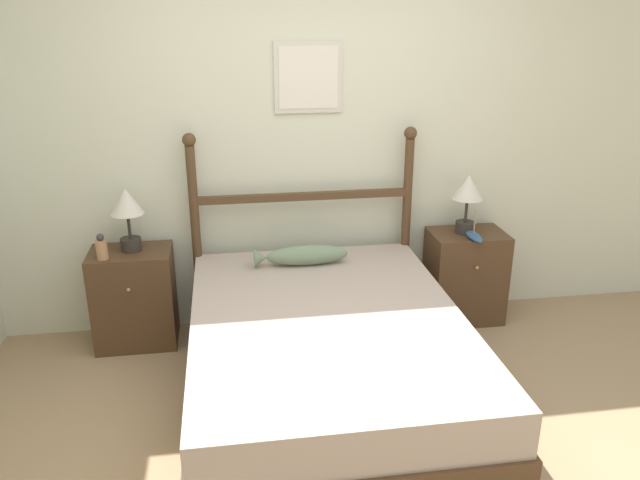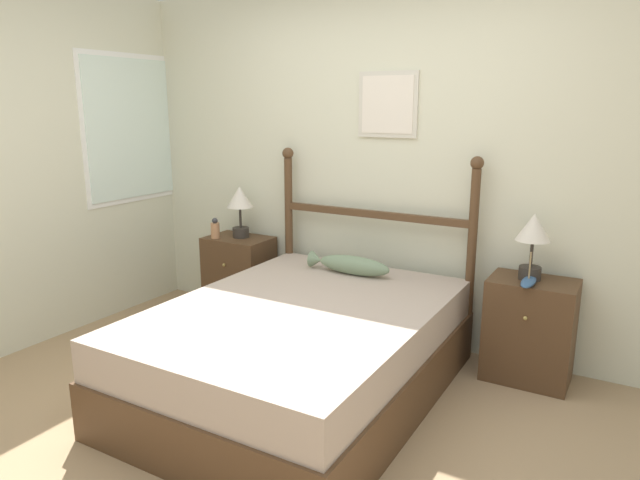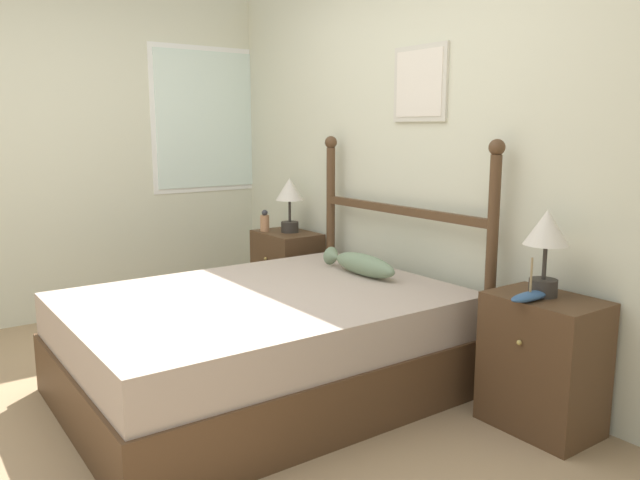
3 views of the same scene
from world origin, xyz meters
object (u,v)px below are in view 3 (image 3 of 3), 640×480
bottle (265,222)px  model_boat (530,296)px  nightstand_right (543,363)px  table_lamp_right (546,237)px  fish_pillow (361,264)px  nightstand_left (287,274)px  bed (263,344)px  table_lamp_left (290,195)px

bottle → model_boat: (2.42, -0.01, -0.05)m
nightstand_right → table_lamp_right: bearing=170.8°
bottle → fish_pillow: bearing=-2.6°
table_lamp_right → fish_pillow: (-1.16, -0.17, -0.31)m
nightstand_left → nightstand_right: same height
model_boat → fish_pillow: model_boat is taller
nightstand_right → bottle: 2.46m
bed → model_boat: 1.42m
nightstand_right → fish_pillow: fish_pillow is taller
bed → nightstand_left: 1.44m
table_lamp_left → bottle: table_lamp_left is taller
bed → model_boat: bearing=34.2°
table_lamp_left → table_lamp_right: size_ratio=1.00×
bottle → table_lamp_left: bearing=39.0°
nightstand_left → table_lamp_right: 2.34m
table_lamp_right → bottle: 2.41m
bed → fish_pillow: size_ratio=3.36×
nightstand_left → table_lamp_right: (2.25, 0.00, 0.61)m
nightstand_left → fish_pillow: fish_pillow is taller
nightstand_right → table_lamp_left: (-2.27, 0.02, 0.61)m
model_boat → bed: bearing=-145.8°
table_lamp_left → bottle: 0.29m
bed → nightstand_left: nightstand_left is taller
nightstand_right → fish_pillow: bearing=-172.2°
bed → table_lamp_right: bearing=38.6°
table_lamp_right → model_boat: (0.02, -0.12, -0.26)m
bottle → fish_pillow: size_ratio=0.27×
table_lamp_left → table_lamp_right: same height
table_lamp_left → nightstand_left: bearing=-122.8°
nightstand_left → model_boat: model_boat is taller
fish_pillow → model_boat: bearing=2.4°
nightstand_right → bottle: size_ratio=3.94×
bed → fish_pillow: (-0.05, 0.72, 0.35)m
table_lamp_left → fish_pillow: 1.14m
bed → model_boat: (1.13, 0.77, 0.40)m
table_lamp_right → model_boat: bearing=-82.1°
table_lamp_left → fish_pillow: table_lamp_left is taller
model_boat → table_lamp_left: bearing=176.6°
table_lamp_right → nightstand_right: bearing=-9.2°
nightstand_right → table_lamp_right: 0.61m
nightstand_left → bottle: size_ratio=3.94×
table_lamp_left → bottle: size_ratio=2.49×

